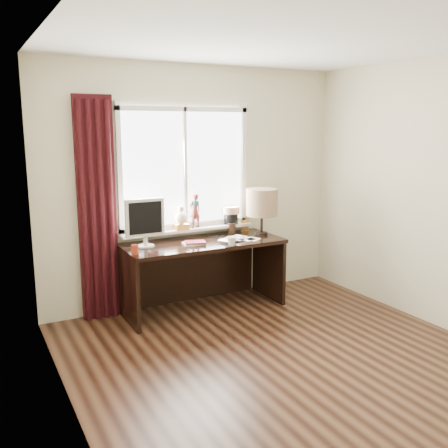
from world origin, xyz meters
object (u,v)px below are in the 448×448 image
laptop (233,239)px  monitor (145,220)px  mug (232,241)px  red_cup (135,249)px  table_lamp (262,203)px  desk (199,262)px

laptop → monitor: monitor is taller
laptop → mug: size_ratio=3.69×
mug → laptop: bearing=58.4°
monitor → laptop: bearing=-10.1°
red_cup → monitor: 0.38m
monitor → table_lamp: size_ratio=0.94×
red_cup → monitor: (0.19, 0.23, 0.23)m
red_cup → table_lamp: size_ratio=0.18×
monitor → table_lamp: (1.34, -0.07, 0.09)m
red_cup → mug: bearing=-7.3°
mug → red_cup: size_ratio=1.06×
mug → table_lamp: 0.69m
mug → table_lamp: (0.54, 0.29, 0.31)m
laptop → monitor: size_ratio=0.73×
red_cup → table_lamp: table_lamp is taller
mug → desk: mug is taller
laptop → red_cup: red_cup is taller
desk → monitor: bearing=-176.6°
mug → monitor: monitor is taller
table_lamp → red_cup: bearing=-173.8°
monitor → table_lamp: bearing=-3.0°
desk → monitor: 0.81m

